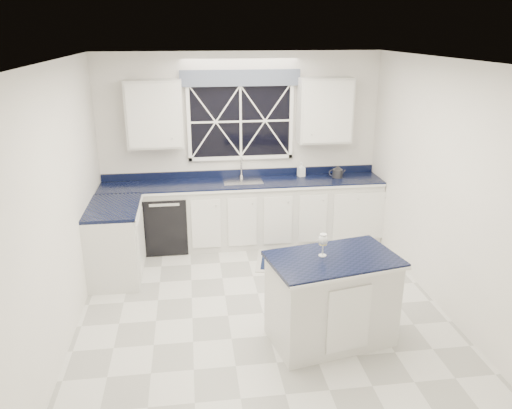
{
  "coord_description": "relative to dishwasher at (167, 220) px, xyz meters",
  "views": [
    {
      "loc": [
        -0.73,
        -4.76,
        2.99
      ],
      "look_at": [
        -0.03,
        0.4,
        1.14
      ],
      "focal_mm": 35.0,
      "sensor_mm": 36.0,
      "label": 1
    }
  ],
  "objects": [
    {
      "name": "ground",
      "position": [
        1.1,
        -1.95,
        -0.41
      ],
      "size": [
        4.5,
        4.5,
        0.0
      ],
      "primitive_type": "plane",
      "color": "silver",
      "rests_on": "ground"
    },
    {
      "name": "back_wall",
      "position": [
        1.1,
        0.3,
        0.94
      ],
      "size": [
        4.0,
        0.1,
        2.7
      ],
      "primitive_type": "cube",
      "color": "white",
      "rests_on": "ground"
    },
    {
      "name": "base_cabinets",
      "position": [
        0.77,
        -0.17,
        0.04
      ],
      "size": [
        3.99,
        1.6,
        0.9
      ],
      "color": "silver",
      "rests_on": "ground"
    },
    {
      "name": "countertop",
      "position": [
        1.1,
        0.0,
        0.51
      ],
      "size": [
        3.98,
        0.64,
        0.04
      ],
      "primitive_type": "cube",
      "color": "black",
      "rests_on": "base_cabinets"
    },
    {
      "name": "dishwasher",
      "position": [
        0.0,
        0.0,
        0.0
      ],
      "size": [
        0.6,
        0.58,
        0.82
      ],
      "primitive_type": "cube",
      "color": "black",
      "rests_on": "ground"
    },
    {
      "name": "window",
      "position": [
        1.1,
        0.25,
        1.42
      ],
      "size": [
        1.65,
        0.09,
        1.26
      ],
      "color": "black",
      "rests_on": "ground"
    },
    {
      "name": "upper_cabinets",
      "position": [
        1.1,
        0.13,
        1.49
      ],
      "size": [
        3.1,
        0.34,
        0.9
      ],
      "color": "silver",
      "rests_on": "ground"
    },
    {
      "name": "faucet",
      "position": [
        1.1,
        0.19,
        0.69
      ],
      "size": [
        0.05,
        0.2,
        0.3
      ],
      "color": "silver",
      "rests_on": "countertop"
    },
    {
      "name": "island",
      "position": [
        1.7,
        -2.52,
        0.05
      ],
      "size": [
        1.34,
        0.96,
        0.91
      ],
      "rotation": [
        0.0,
        0.0,
        0.2
      ],
      "color": "silver",
      "rests_on": "ground"
    },
    {
      "name": "rug",
      "position": [
        1.79,
        -0.75,
        -0.4
      ],
      "size": [
        1.29,
        0.94,
        0.02
      ],
      "rotation": [
        0.0,
        0.0,
        -0.21
      ],
      "color": "#AFAEAA",
      "rests_on": "ground"
    },
    {
      "name": "kettle",
      "position": [
        2.48,
        0.03,
        0.61
      ],
      "size": [
        0.24,
        0.16,
        0.17
      ],
      "rotation": [
        0.0,
        0.0,
        -0.13
      ],
      "color": "#303032",
      "rests_on": "countertop"
    },
    {
      "name": "wine_glass",
      "position": [
        1.6,
        -2.47,
        0.66
      ],
      "size": [
        0.1,
        0.1,
        0.23
      ],
      "color": "silver",
      "rests_on": "island"
    },
    {
      "name": "soap_bottle",
      "position": [
        1.97,
        0.16,
        0.63
      ],
      "size": [
        0.11,
        0.11,
        0.21
      ],
      "primitive_type": "imported",
      "rotation": [
        0.0,
        0.0,
        0.22
      ],
      "color": "silver",
      "rests_on": "countertop"
    }
  ]
}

